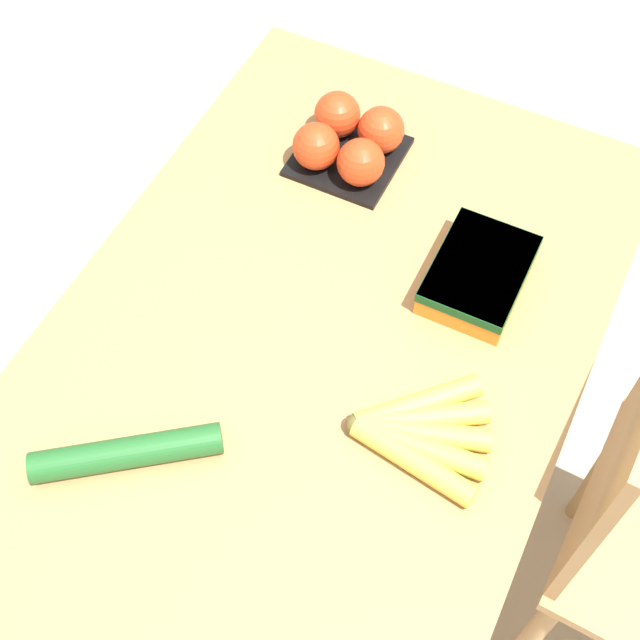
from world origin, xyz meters
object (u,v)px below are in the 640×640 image
at_px(banana_bunch, 418,432).
at_px(tomato_pack, 349,140).
at_px(carrot_bag, 479,273).
at_px(cucumber_near, 127,453).

relative_size(banana_bunch, tomato_pack, 1.17).
relative_size(banana_bunch, carrot_bag, 1.08).
xyz_separation_m(banana_bunch, tomato_pack, (-0.44, -0.31, 0.03)).
xyz_separation_m(banana_bunch, carrot_bag, (-0.28, -0.02, 0.01)).
height_order(tomato_pack, carrot_bag, tomato_pack).
xyz_separation_m(tomato_pack, carrot_bag, (0.15, 0.29, -0.01)).
bearing_deg(banana_bunch, cucumber_near, -59.01).
distance_m(banana_bunch, cucumber_near, 0.40).
bearing_deg(cucumber_near, tomato_pack, 177.14).
bearing_deg(carrot_bag, tomato_pack, -117.40).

